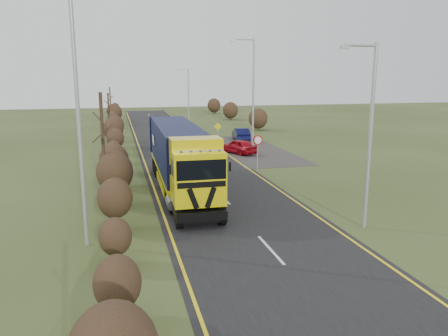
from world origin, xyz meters
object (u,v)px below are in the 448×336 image
at_px(car_blue_sedan, 241,134).
at_px(speed_sign, 258,145).
at_px(car_red_hatchback, 239,146).
at_px(streetlight_near, 369,130).
at_px(lorry, 179,154).

bearing_deg(car_blue_sedan, speed_sign, 85.06).
bearing_deg(car_red_hatchback, streetlight_near, 66.15).
xyz_separation_m(lorry, car_red_hatchback, (7.00, 11.77, -1.63)).
relative_size(streetlight_near, speed_sign, 3.13).
xyz_separation_m(lorry, speed_sign, (6.40, 4.53, -0.41)).
relative_size(car_red_hatchback, streetlight_near, 0.47).
distance_m(car_blue_sedan, streetlight_near, 28.31).
xyz_separation_m(car_blue_sedan, speed_sign, (-3.04, -14.94, 1.20)).
relative_size(lorry, streetlight_near, 1.75).
distance_m(lorry, car_blue_sedan, 21.69).
bearing_deg(streetlight_near, lorry, 130.29).
bearing_deg(lorry, speed_sign, 36.28).
bearing_deg(speed_sign, car_blue_sedan, 78.50).
bearing_deg(speed_sign, streetlight_near, -86.47).
height_order(car_red_hatchback, streetlight_near, streetlight_near).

